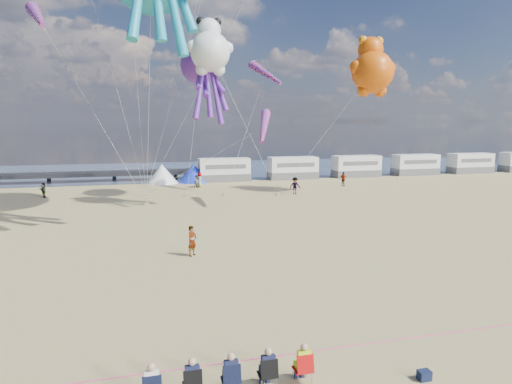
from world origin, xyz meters
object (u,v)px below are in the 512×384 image
motorhome_0 (224,170)px  kite_teddy_orange (373,72)px  motorhome_3 (415,165)px  beachgoer_2 (295,186)px  motorhome_1 (293,168)px  motorhome_2 (356,166)px  beachgoer_3 (343,179)px  beachgoer_4 (43,190)px  motorhome_4 (470,163)px  windsock_right (264,127)px  kite_panda (210,52)px  windsock_left (37,16)px  tent_blue (194,173)px  beachgoer_0 (200,180)px  beachgoer_1 (197,181)px  sandbag_a (147,204)px  sandbag_d (225,194)px  spectator_row (230,372)px  windsock_mid (266,74)px  standing_person (192,241)px  sandbag_c (278,194)px  sandbag_e (146,195)px  kite_octopus_purple (200,65)px  sandbag_b (187,196)px  cooler_navy (424,375)px

motorhome_0 → kite_teddy_orange: kite_teddy_orange is taller
motorhome_3 → beachgoer_2: 26.45m
motorhome_1 → motorhome_2: 9.50m
beachgoer_3 → beachgoer_4: (-33.54, 0.11, -0.10)m
motorhome_4 → windsock_right: windsock_right is taller
beachgoer_4 → kite_panda: size_ratio=0.26×
windsock_left → windsock_right: bearing=-15.1°
tent_blue → beachgoer_0: tent_blue is taller
motorhome_3 → beachgoer_4: bearing=-170.6°
motorhome_4 → beachgoer_2: (-32.68, -12.73, -0.58)m
windsock_left → beachgoer_1: bearing=28.9°
sandbag_a → windsock_left: bearing=-156.1°
sandbag_d → kite_teddy_orange: (15.03, -3.41, 12.72)m
spectator_row → beachgoer_2: beachgoer_2 is taller
windsock_mid → motorhome_3: bearing=0.6°
spectator_row → sandbag_a: (-1.63, 31.53, -0.54)m
kite_panda → standing_person: bearing=-102.0°
beachgoer_1 → sandbag_d: 6.47m
tent_blue → sandbag_c: tent_blue is taller
windsock_left → motorhome_0: bearing=30.6°
beachgoer_3 → sandbag_e: (-23.34, -1.67, -0.75)m
beachgoer_2 → kite_octopus_purple: bearing=-171.3°
beachgoer_2 → sandbag_d: (-7.34, 1.53, -0.81)m
motorhome_0 → windsock_left: size_ratio=0.89×
motorhome_0 → windsock_right: 19.40m
motorhome_2 → standing_person: bearing=-129.6°
motorhome_2 → motorhome_3: 9.50m
kite_panda → sandbag_a: bearing=152.9°
beachgoer_1 → sandbag_b: size_ratio=3.03×
windsock_mid → beachgoer_0: bearing=115.5°
beachgoer_2 → windsock_mid: windsock_mid is taller
sandbag_c → tent_blue: bearing=119.7°
sandbag_c → windsock_mid: 12.93m
sandbag_b → beachgoer_1: bearing=73.2°
motorhome_0 → beachgoer_4: 22.03m
motorhome_0 → beachgoer_0: size_ratio=3.76×
beachgoer_1 → motorhome_1: bearing=-14.0°
kite_octopus_purple → windsock_right: kite_octopus_purple is taller
beachgoer_3 → sandbag_e: size_ratio=3.43×
motorhome_2 → beachgoer_1: motorhome_2 is taller
beachgoer_1 → beachgoer_4: (-16.21, -2.96, 0.00)m
motorhome_2 → sandbag_c: size_ratio=13.20×
kite_teddy_orange → windsock_right: kite_teddy_orange is taller
kite_octopus_purple → standing_person: bearing=-111.2°
spectator_row → kite_panda: 31.50m
cooler_navy → sandbag_b: cooler_navy is taller
beachgoer_3 → windsock_left: windsock_left is taller
tent_blue → sandbag_c: bearing=-60.3°
motorhome_0 → windsock_left: bearing=-134.2°
sandbag_a → kite_octopus_purple: kite_octopus_purple is taller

